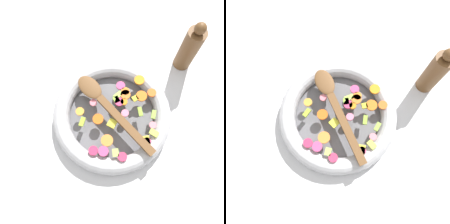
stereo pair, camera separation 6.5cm
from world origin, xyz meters
TOP-DOWN VIEW (x-y plane):
  - ground_plane at (0.00, 0.00)m, footprint 4.00×4.00m
  - skillet at (0.00, 0.00)m, footprint 0.36×0.36m
  - chopped_vegetables at (0.02, 0.03)m, footprint 0.26×0.26m
  - wooden_spoon at (-0.02, -0.01)m, footprint 0.29×0.19m
  - pepper_mill at (-0.14, 0.28)m, footprint 0.06×0.06m

SIDE VIEW (x-z plane):
  - ground_plane at x=0.00m, z-range 0.00..0.00m
  - skillet at x=0.00m, z-range 0.00..0.05m
  - chopped_vegetables at x=0.02m, z-range 0.05..0.06m
  - wooden_spoon at x=-0.02m, z-range 0.06..0.07m
  - pepper_mill at x=-0.14m, z-range -0.01..0.19m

